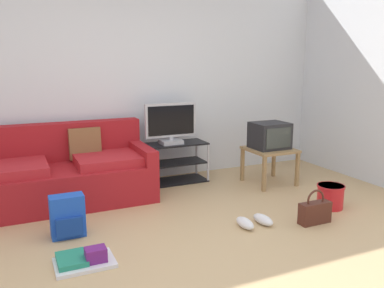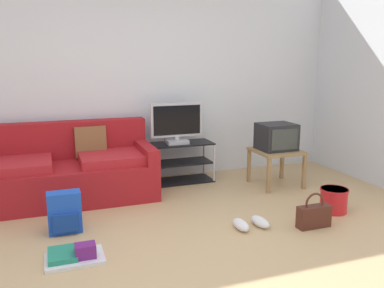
{
  "view_description": "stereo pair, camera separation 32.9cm",
  "coord_description": "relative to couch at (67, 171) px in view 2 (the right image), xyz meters",
  "views": [
    {
      "loc": [
        -1.15,
        -2.58,
        1.56
      ],
      "look_at": [
        0.55,
        1.15,
        0.7
      ],
      "focal_mm": 37.69,
      "sensor_mm": 36.0,
      "label": 1
    },
    {
      "loc": [
        -0.84,
        -2.7,
        1.56
      ],
      "look_at": [
        0.55,
        1.15,
        0.7
      ],
      "focal_mm": 37.69,
      "sensor_mm": 36.0,
      "label": 2
    }
  ],
  "objects": [
    {
      "name": "handbag",
      "position": [
        2.14,
        -1.66,
        -0.2
      ],
      "size": [
        0.32,
        0.11,
        0.34
      ],
      "rotation": [
        0.0,
        0.0,
        -0.21
      ],
      "color": "#4C2319",
      "rests_on": "ground_plane"
    },
    {
      "name": "flat_tv",
      "position": [
        1.36,
        0.14,
        0.45
      ],
      "size": [
        0.67,
        0.22,
        0.52
      ],
      "color": "#B2B2B7",
      "rests_on": "tv_stand"
    },
    {
      "name": "backpack",
      "position": [
        -0.08,
        -0.98,
        -0.13
      ],
      "size": [
        0.3,
        0.23,
        0.38
      ],
      "rotation": [
        0.0,
        0.0,
        -0.31
      ],
      "color": "blue",
      "rests_on": "ground_plane"
    },
    {
      "name": "ground_plane",
      "position": [
        0.68,
        -1.94,
        -0.32
      ],
      "size": [
        9.0,
        9.8,
        0.02
      ],
      "primitive_type": "cube",
      "color": "tan"
    },
    {
      "name": "floor_tray",
      "position": [
        -0.04,
        -1.56,
        -0.27
      ],
      "size": [
        0.45,
        0.33,
        0.14
      ],
      "color": "silver",
      "rests_on": "ground_plane"
    },
    {
      "name": "tv_stand",
      "position": [
        1.36,
        0.16,
        -0.06
      ],
      "size": [
        0.93,
        0.38,
        0.51
      ],
      "color": "black",
      "rests_on": "ground_plane"
    },
    {
      "name": "cleaning_bucket",
      "position": [
        2.58,
        -1.4,
        -0.18
      ],
      "size": [
        0.29,
        0.29,
        0.25
      ],
      "color": "red",
      "rests_on": "ground_plane"
    },
    {
      "name": "wall_back",
      "position": [
        0.68,
        0.51,
        1.04
      ],
      "size": [
        9.0,
        0.1,
        2.7
      ],
      "primitive_type": "cube",
      "color": "silver",
      "rests_on": "ground_plane"
    },
    {
      "name": "crt_tv",
      "position": [
        2.49,
        -0.39,
        0.31
      ],
      "size": [
        0.44,
        0.38,
        0.33
      ],
      "color": "#232326",
      "rests_on": "side_table"
    },
    {
      "name": "side_table",
      "position": [
        2.49,
        -0.4,
        0.08
      ],
      "size": [
        0.56,
        0.56,
        0.46
      ],
      "color": "#9E7A4C",
      "rests_on": "ground_plane"
    },
    {
      "name": "couch",
      "position": [
        0.0,
        0.0,
        0.0
      ],
      "size": [
        1.95,
        0.9,
        0.84
      ],
      "color": "maroon",
      "rests_on": "ground_plane"
    },
    {
      "name": "sneakers_pair",
      "position": [
        1.57,
        -1.48,
        -0.27
      ],
      "size": [
        0.33,
        0.27,
        0.09
      ],
      "color": "white",
      "rests_on": "ground_plane"
    }
  ]
}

